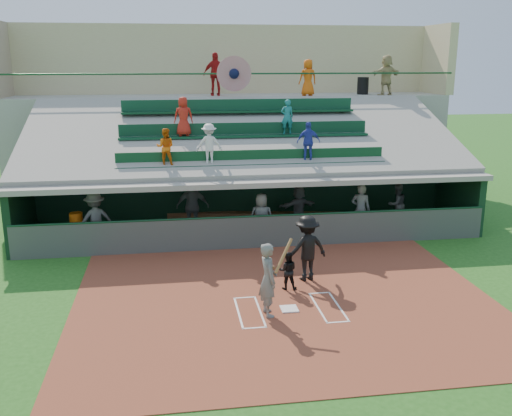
{
  "coord_description": "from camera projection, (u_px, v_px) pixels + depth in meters",
  "views": [
    {
      "loc": [
        -2.84,
        -13.1,
        6.16
      ],
      "look_at": [
        -0.32,
        3.5,
        1.8
      ],
      "focal_mm": 40.0,
      "sensor_mm": 36.0,
      "label": 1
    }
  ],
  "objects": [
    {
      "name": "dugout_player_c",
      "position": [
        262.0,
        218.0,
        19.68
      ],
      "size": [
        0.91,
        0.67,
        1.71
      ],
      "primitive_type": "imported",
      "rotation": [
        0.0,
        0.0,
        2.98
      ],
      "color": "#5B5E59",
      "rests_on": "dugout_floor"
    },
    {
      "name": "dirt_slab",
      "position": [
        285.0,
        302.0,
        14.98
      ],
      "size": [
        11.0,
        9.0,
        0.02
      ],
      "primitive_type": "cube",
      "color": "brown",
      "rests_on": "ground"
    },
    {
      "name": "concourse_staff_c",
      "position": [
        386.0,
        75.0,
        26.01
      ],
      "size": [
        1.76,
        0.92,
        1.81
      ],
      "primitive_type": "imported",
      "rotation": [
        0.0,
        0.0,
        3.38
      ],
      "color": "tan",
      "rests_on": "concourse_slab"
    },
    {
      "name": "batter_at_plate",
      "position": [
        268.0,
        279.0,
        13.97
      ],
      "size": [
        0.89,
        0.78,
        1.95
      ],
      "color": "#585A55",
      "rests_on": "dirt_slab"
    },
    {
      "name": "dugout_player_e",
      "position": [
        361.0,
        210.0,
        20.37
      ],
      "size": [
        0.82,
        0.71,
        1.88
      ],
      "primitive_type": "imported",
      "rotation": [
        0.0,
        0.0,
        2.68
      ],
      "color": "#60645E",
      "rests_on": "dugout_floor"
    },
    {
      "name": "home_plate",
      "position": [
        289.0,
        309.0,
        14.49
      ],
      "size": [
        0.43,
        0.43,
        0.03
      ],
      "primitive_type": "cube",
      "color": "white",
      "rests_on": "dirt_slab"
    },
    {
      "name": "water_cooler",
      "position": [
        76.0,
        219.0,
        19.17
      ],
      "size": [
        0.44,
        0.44,
        0.44
      ],
      "primitive_type": "cylinder",
      "color": "orange",
      "rests_on": "white_table"
    },
    {
      "name": "grandstand",
      "position": [
        239.0,
        156.0,
        23.99
      ],
      "size": [
        20.4,
        10.4,
        7.8
      ],
      "color": "#4A4F4A",
      "rests_on": "ground"
    },
    {
      "name": "dugout_player_f",
      "position": [
        397.0,
        204.0,
        21.74
      ],
      "size": [
        0.91,
        0.79,
        1.59
      ],
      "primitive_type": "imported",
      "rotation": [
        0.0,
        0.0,
        3.42
      ],
      "color": "#51534E",
      "rests_on": "dugout_floor"
    },
    {
      "name": "dugout_player_d",
      "position": [
        299.0,
        207.0,
        21.26
      ],
      "size": [
        1.56,
        0.83,
        1.61
      ],
      "primitive_type": "imported",
      "rotation": [
        0.0,
        0.0,
        3.39
      ],
      "color": "#595B56",
      "rests_on": "dugout_floor"
    },
    {
      "name": "dugout_player_b",
      "position": [
        193.0,
        206.0,
        20.6
      ],
      "size": [
        1.2,
        0.56,
        1.99
      ],
      "primitive_type": "imported",
      "rotation": [
        0.0,
        0.0,
        3.07
      ],
      "color": "#50534E",
      "rests_on": "dugout_floor"
    },
    {
      "name": "home_umpire",
      "position": [
        307.0,
        248.0,
        16.24
      ],
      "size": [
        1.37,
        0.99,
        1.91
      ],
      "primitive_type": "imported",
      "rotation": [
        0.0,
        0.0,
        3.39
      ],
      "color": "black",
      "rests_on": "dirt_slab"
    },
    {
      "name": "dugout_bench",
      "position": [
        247.0,
        217.0,
        22.16
      ],
      "size": [
        13.16,
        2.6,
        0.4
      ],
      "primitive_type": "cube",
      "rotation": [
        0.0,
        0.0,
        -0.17
      ],
      "color": "#985F37",
      "rests_on": "dugout_floor"
    },
    {
      "name": "dugout_floor",
      "position": [
        251.0,
        232.0,
        20.96
      ],
      "size": [
        16.0,
        3.5,
        0.04
      ],
      "primitive_type": "cube",
      "color": "gray",
      "rests_on": "ground"
    },
    {
      "name": "concourse_slab",
      "position": [
        231.0,
        145.0,
        26.84
      ],
      "size": [
        20.0,
        3.0,
        4.6
      ],
      "primitive_type": "cube",
      "color": "#99968B",
      "rests_on": "ground"
    },
    {
      "name": "trash_bin",
      "position": [
        363.0,
        86.0,
        26.77
      ],
      "size": [
        0.53,
        0.53,
        0.79
      ],
      "primitive_type": "cylinder",
      "color": "black",
      "rests_on": "concourse_slab"
    },
    {
      "name": "white_table",
      "position": [
        77.0,
        235.0,
        19.35
      ],
      "size": [
        0.96,
        0.83,
        0.72
      ],
      "primitive_type": "cube",
      "rotation": [
        0.0,
        0.0,
        0.3
      ],
      "color": "white",
      "rests_on": "dugout_floor"
    },
    {
      "name": "concourse_staff_a",
      "position": [
        216.0,
        74.0,
        25.6
      ],
      "size": [
        1.14,
        0.52,
        1.91
      ],
      "primitive_type": "imported",
      "rotation": [
        0.0,
        0.0,
        3.19
      ],
      "color": "#A91413",
      "rests_on": "concourse_slab"
    },
    {
      "name": "catcher",
      "position": [
        288.0,
        270.0,
        15.66
      ],
      "size": [
        0.59,
        0.5,
        1.08
      ],
      "primitive_type": "imported",
      "rotation": [
        0.0,
        0.0,
        2.95
      ],
      "color": "black",
      "rests_on": "dirt_slab"
    },
    {
      "name": "dugout_player_a",
      "position": [
        95.0,
        219.0,
        19.12
      ],
      "size": [
        1.39,
        1.11,
        1.88
      ],
      "primitive_type": "imported",
      "rotation": [
        0.0,
        0.0,
        3.53
      ],
      "color": "#52544F",
      "rests_on": "dugout_floor"
    },
    {
      "name": "concourse_staff_b",
      "position": [
        308.0,
        78.0,
        25.26
      ],
      "size": [
        0.83,
        0.58,
        1.62
      ],
      "primitive_type": "imported",
      "rotation": [
        0.0,
        0.0,
        3.22
      ],
      "color": "#DE570D",
      "rests_on": "concourse_slab"
    },
    {
      "name": "batters_box_chalk",
      "position": [
        289.0,
        309.0,
        14.5
      ],
      "size": [
        2.65,
        1.85,
        0.01
      ],
      "color": "silver",
      "rests_on": "dirt_slab"
    },
    {
      "name": "ground",
      "position": [
        289.0,
        310.0,
        14.5
      ],
      "size": [
        100.0,
        100.0,
        0.0
      ],
      "primitive_type": "plane",
      "color": "#1F5517",
      "rests_on": "ground"
    }
  ]
}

